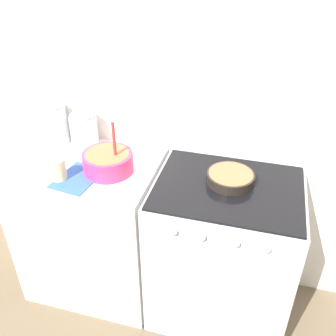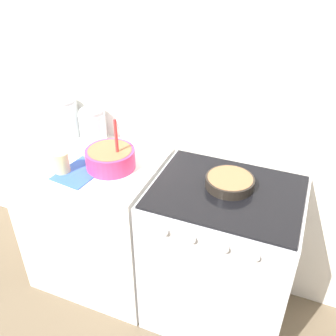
# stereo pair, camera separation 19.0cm
# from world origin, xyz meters

# --- Properties ---
(ground_plane) EXTENTS (12.00, 12.00, 0.00)m
(ground_plane) POSITION_xyz_m (0.00, 0.00, 0.00)
(ground_plane) COLOR brown
(wall_back) EXTENTS (4.56, 0.05, 2.40)m
(wall_back) POSITION_xyz_m (0.00, 0.61, 1.20)
(wall_back) COLOR white
(wall_back) RESTS_ON ground_plane
(countertop_cabinet) EXTENTS (0.78, 0.58, 0.90)m
(countertop_cabinet) POSITION_xyz_m (-0.39, 0.29, 0.45)
(countertop_cabinet) COLOR silver
(countertop_cabinet) RESTS_ON ground_plane
(stove) EXTENTS (0.75, 0.60, 0.90)m
(stove) POSITION_xyz_m (0.39, 0.29, 0.45)
(stove) COLOR silver
(stove) RESTS_ON ground_plane
(mixing_bowl) EXTENTS (0.26, 0.26, 0.29)m
(mixing_bowl) POSITION_xyz_m (-0.24, 0.27, 0.96)
(mixing_bowl) COLOR #E0336B
(mixing_bowl) RESTS_ON countertop_cabinet
(baking_pan) EXTENTS (0.24, 0.24, 0.05)m
(baking_pan) POSITION_xyz_m (0.39, 0.33, 0.93)
(baking_pan) COLOR black
(baking_pan) RESTS_ON stove
(storage_jar_left) EXTENTS (0.16, 0.16, 0.23)m
(storage_jar_left) POSITION_xyz_m (-0.67, 0.48, 1.00)
(storage_jar_left) COLOR silver
(storage_jar_left) RESTS_ON countertop_cabinet
(storage_jar_middle) EXTENTS (0.16, 0.16, 0.20)m
(storage_jar_middle) POSITION_xyz_m (-0.47, 0.48, 0.99)
(storage_jar_middle) COLOR silver
(storage_jar_middle) RESTS_ON countertop_cabinet
(tin_can) EXTENTS (0.08, 0.08, 0.12)m
(tin_can) POSITION_xyz_m (-0.45, 0.13, 0.96)
(tin_can) COLOR beige
(tin_can) RESTS_ON countertop_cabinet
(recipe_page) EXTENTS (0.22, 0.28, 0.01)m
(recipe_page) POSITION_xyz_m (-0.36, 0.16, 0.91)
(recipe_page) COLOR #3359B2
(recipe_page) RESTS_ON countertop_cabinet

